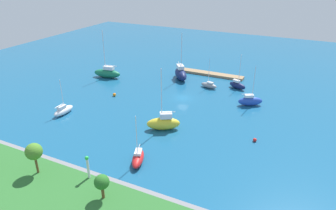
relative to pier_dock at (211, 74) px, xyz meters
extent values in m
plane|color=#19567F|center=(0.88, 18.84, -0.33)|extent=(160.00, 160.00, 0.00)
cube|color=#997A56|center=(0.00, 0.00, 0.00)|extent=(18.77, 2.67, 0.66)
cube|color=gray|center=(0.88, 54.26, 0.29)|extent=(55.72, 3.00, 1.25)
cube|color=#2D6B2D|center=(0.88, 59.83, 0.32)|extent=(47.08, 12.45, 1.31)
cylinder|color=silver|center=(0.45, 54.26, 2.52)|extent=(0.36, 0.36, 3.20)
sphere|color=green|center=(0.45, 54.26, 4.37)|extent=(0.56, 0.56, 0.56)
cylinder|color=brown|center=(8.10, 56.64, 2.45)|extent=(0.34, 0.34, 2.94)
sphere|color=#4C8428|center=(8.10, 56.64, 4.66)|extent=(2.48, 2.48, 2.48)
cylinder|color=brown|center=(-3.99, 56.84, 1.98)|extent=(0.40, 0.40, 2.01)
sphere|color=#286B23|center=(-3.99, 56.84, 3.59)|extent=(2.02, 2.02, 2.02)
ellipsoid|color=#141E4C|center=(6.66, 6.96, 1.11)|extent=(6.89, 7.81, 2.89)
cube|color=silver|center=(7.04, 6.47, 3.08)|extent=(3.00, 3.21, 1.04)
cylinder|color=silver|center=(6.43, 7.27, 7.65)|extent=(0.19, 0.19, 10.18)
cylinder|color=silver|center=(7.57, 5.79, 3.74)|extent=(2.40, 3.05, 0.15)
ellipsoid|color=#2347B2|center=(-14.71, 16.08, 0.70)|extent=(5.75, 4.22, 2.06)
cube|color=silver|center=(-14.32, 16.28, 2.04)|extent=(2.28, 1.91, 0.63)
cylinder|color=silver|center=(-14.96, 15.95, 5.42)|extent=(0.13, 0.13, 7.39)
cylinder|color=silver|center=(-13.84, 16.54, 2.51)|extent=(2.28, 1.28, 0.11)
ellipsoid|color=yellow|center=(-1.83, 34.72, 0.92)|extent=(6.76, 5.11, 2.50)
cube|color=silver|center=(-2.29, 34.47, 2.72)|extent=(2.70, 2.32, 1.11)
cylinder|color=silver|center=(-1.55, 34.88, 7.18)|extent=(0.16, 0.16, 10.03)
cylinder|color=silver|center=(-2.72, 34.24, 3.43)|extent=(2.39, 1.40, 0.12)
ellipsoid|color=#19724C|center=(26.04, 14.82, 0.88)|extent=(8.23, 3.72, 2.43)
cube|color=silver|center=(25.41, 14.72, 2.61)|extent=(3.06, 1.93, 1.01)
cylinder|color=silver|center=(26.43, 14.88, 7.58)|extent=(0.19, 0.19, 10.95)
cylinder|color=silver|center=(24.66, 14.59, 3.26)|extent=(3.58, 0.73, 0.15)
ellipsoid|color=red|center=(-3.08, 46.43, 0.44)|extent=(3.48, 5.42, 1.55)
cube|color=silver|center=(-2.93, 46.05, 1.45)|extent=(1.65, 2.10, 0.46)
cylinder|color=silver|center=(-3.17, 46.67, 4.78)|extent=(0.12, 0.12, 7.13)
cylinder|color=silver|center=(-2.72, 45.51, 1.82)|extent=(0.98, 2.36, 0.10)
ellipsoid|color=white|center=(20.61, 38.10, 0.44)|extent=(1.90, 5.30, 1.54)
cube|color=silver|center=(20.62, 38.52, 1.51)|extent=(1.11, 1.92, 0.59)
cylinder|color=silver|center=(20.60, 37.84, 4.32)|extent=(0.13, 0.13, 6.22)
cylinder|color=silver|center=(20.63, 39.10, 1.95)|extent=(0.16, 2.52, 0.10)
ellipsoid|color=gray|center=(-2.66, 9.83, 0.34)|extent=(4.77, 2.49, 1.35)
cube|color=silver|center=(-3.02, 9.91, 1.20)|extent=(1.80, 1.27, 0.36)
cylinder|color=silver|center=(-2.44, 9.78, 4.21)|extent=(0.11, 0.11, 6.39)
cylinder|color=silver|center=(-3.33, 9.97, 1.53)|extent=(1.79, 0.46, 0.09)
ellipsoid|color=#141E4C|center=(-9.48, 7.11, 0.52)|extent=(5.07, 3.29, 1.70)
cube|color=silver|center=(-9.12, 6.96, 1.67)|extent=(1.97, 1.54, 0.59)
cylinder|color=silver|center=(-9.70, 7.20, 5.09)|extent=(0.12, 0.12, 7.43)
cylinder|color=silver|center=(-8.91, 6.88, 2.11)|extent=(1.62, 0.73, 0.09)
sphere|color=orange|center=(16.40, 25.21, 0.07)|extent=(0.80, 0.80, 0.80)
sphere|color=red|center=(-18.94, 31.50, 0.01)|extent=(0.69, 0.69, 0.69)
camera|label=1|loc=(-25.60, 81.69, 29.37)|focal=32.75mm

